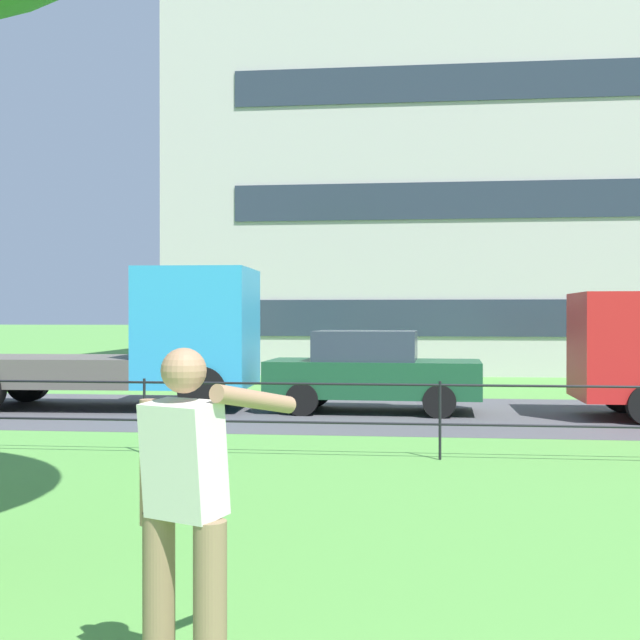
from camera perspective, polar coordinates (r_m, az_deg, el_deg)
The scene contains 6 objects.
street_strip at distance 15.91m, azimuth 7.62°, elevation -6.29°, with size 80.00×6.01×0.01m, color #4C4C51.
park_fence at distance 10.91m, azimuth 8.09°, elevation -5.84°, with size 38.85×0.04×1.00m.
person_thrower at distance 4.21m, azimuth -9.05°, elevation -12.45°, with size 0.73×0.69×1.69m.
flatbed_truck_far_right at distance 17.13m, azimuth -13.00°, elevation -1.75°, with size 7.38×2.68×2.75m.
car_dark_green_far_left at distance 16.09m, azimuth 3.51°, elevation -3.45°, with size 4.05×1.91×1.54m.
apartment_building_background at distance 32.02m, azimuth 19.49°, elevation 13.14°, with size 30.00×10.33×17.87m.
Camera 1 is at (-0.29, -0.39, 1.85)m, focal length 47.47 mm.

